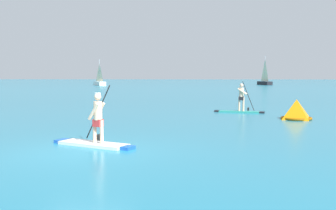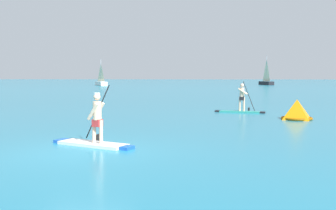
# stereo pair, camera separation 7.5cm
# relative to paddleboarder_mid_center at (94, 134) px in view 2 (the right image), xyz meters

# --- Properties ---
(ground) EXTENTS (440.00, 440.00, 0.00)m
(ground) POSITION_rel_paddleboarder_mid_center_xyz_m (-0.08, -0.82, -0.36)
(ground) COLOR teal
(paddleboarder_mid_center) EXTENTS (2.74, 1.55, 1.89)m
(paddleboarder_mid_center) POSITION_rel_paddleboarder_mid_center_xyz_m (0.00, 0.00, 0.00)
(paddleboarder_mid_center) COLOR white
(paddleboarder_mid_center) RESTS_ON ground
(paddleboarder_far_right) EXTENTS (2.87, 1.15, 1.86)m
(paddleboarder_far_right) POSITION_rel_paddleboarder_mid_center_xyz_m (5.52, 11.16, 0.07)
(paddleboarder_far_right) COLOR teal
(paddleboarder_far_right) RESTS_ON ground
(race_marker_buoy) EXTENTS (1.65, 1.65, 0.98)m
(race_marker_buoy) POSITION_rel_paddleboarder_mid_center_xyz_m (7.86, 7.77, 0.06)
(race_marker_buoy) COLOR orange
(race_marker_buoy) RESTS_ON ground
(sailboat_left_horizon) EXTENTS (4.15, 6.22, 5.71)m
(sailboat_left_horizon) POSITION_rel_paddleboarder_mid_center_xyz_m (-18.93, 72.53, 0.35)
(sailboat_left_horizon) COLOR white
(sailboat_left_horizon) RESTS_ON ground
(sailboat_right_horizon) EXTENTS (2.92, 5.06, 6.67)m
(sailboat_right_horizon) POSITION_rel_paddleboarder_mid_center_xyz_m (18.25, 80.17, 0.52)
(sailboat_right_horizon) COLOR black
(sailboat_right_horizon) RESTS_ON ground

